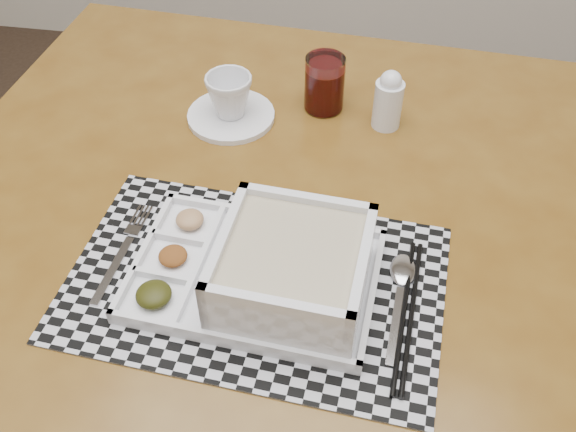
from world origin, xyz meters
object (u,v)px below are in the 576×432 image
object	(u,v)px
dining_table	(272,261)
juice_glass	(324,86)
serving_tray	(281,272)
creamer_bottle	(388,100)
cup	(229,96)

from	to	relation	value
dining_table	juice_glass	distance (m)	0.32
serving_tray	creamer_bottle	distance (m)	0.40
serving_tray	juice_glass	distance (m)	0.41
cup	juice_glass	distance (m)	0.16
dining_table	cup	distance (m)	0.29
cup	juice_glass	size ratio (longest dim) A/B	0.81
dining_table	serving_tray	distance (m)	0.18
cup	creamer_bottle	size ratio (longest dim) A/B	0.75
dining_table	serving_tray	size ratio (longest dim) A/B	3.49
serving_tray	juice_glass	xyz separation A→B (m)	(0.01, 0.41, 0.00)
serving_tray	creamer_bottle	bearing A→B (deg)	73.08
serving_tray	cup	size ratio (longest dim) A/B	4.25
juice_glass	creamer_bottle	world-z (taller)	creamer_bottle
dining_table	cup	size ratio (longest dim) A/B	14.82
juice_glass	creamer_bottle	distance (m)	0.11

